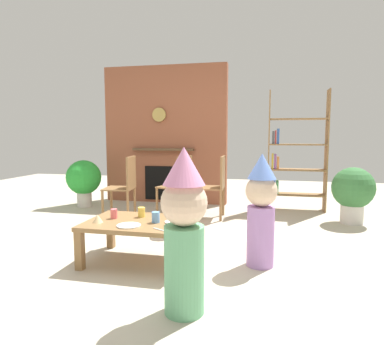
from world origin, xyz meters
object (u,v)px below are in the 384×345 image
object	(u,v)px
child_in_pink	(261,207)
dining_chair_left	(125,184)
coffee_table	(139,227)
paper_cup_near_left	(114,214)
dining_chair_right	(216,183)
paper_plate_rear	(129,226)
birthday_cake_slice	(98,218)
paper_cup_center	(142,212)
paper_plate_front	(175,222)
dining_chair_middle	(179,182)
paper_cup_near_right	(156,217)
child_with_cone_hat	(184,227)
child_by_the_chairs	(187,190)
potted_plant_tall	(353,191)
potted_plant_short	(84,179)
bookshelf	(292,156)

from	to	relation	value
child_in_pink	dining_chair_left	world-z (taller)	child_in_pink
coffee_table	paper_cup_near_left	world-z (taller)	paper_cup_near_left
coffee_table	dining_chair_right	bearing A→B (deg)	76.39
paper_plate_rear	birthday_cake_slice	world-z (taller)	birthday_cake_slice
paper_cup_near_left	paper_cup_center	bearing A→B (deg)	24.99
paper_cup_near_left	birthday_cake_slice	size ratio (longest dim) A/B	0.93
paper_plate_front	birthday_cake_slice	distance (m)	0.72
paper_cup_center	birthday_cake_slice	world-z (taller)	paper_cup_center
dining_chair_left	dining_chair_middle	size ratio (longest dim) A/B	1.00
paper_cup_near_right	paper_cup_center	size ratio (longest dim) A/B	1.03
child_with_cone_hat	child_by_the_chairs	xyz separation A→B (m)	(-0.44, 1.93, -0.08)
paper_plate_front	potted_plant_tall	xyz separation A→B (m)	(1.96, 1.95, 0.05)
dining_chair_right	potted_plant_short	world-z (taller)	dining_chair_right
child_by_the_chairs	dining_chair_middle	world-z (taller)	child_by_the_chairs
birthday_cake_slice	dining_chair_left	xyz separation A→B (m)	(-0.46, 1.67, 0.08)
child_with_cone_hat	dining_chair_left	size ratio (longest dim) A/B	1.25
paper_cup_near_right	dining_chair_left	xyz separation A→B (m)	(-0.98, 1.55, 0.07)
paper_plate_front	child_in_pink	xyz separation A→B (m)	(0.78, 0.13, 0.15)
paper_cup_near_right	child_with_cone_hat	xyz separation A→B (m)	(0.47, -0.81, 0.15)
birthday_cake_slice	potted_plant_short	xyz separation A→B (m)	(-1.48, 2.32, 0.04)
birthday_cake_slice	potted_plant_tall	size ratio (longest dim) A/B	0.13
child_with_cone_hat	coffee_table	bearing A→B (deg)	0.00
child_in_pink	dining_chair_middle	size ratio (longest dim) A/B	1.15
bookshelf	potted_plant_tall	xyz separation A→B (m)	(0.76, -0.72, -0.42)
child_by_the_chairs	dining_chair_right	xyz separation A→B (m)	(0.25, 0.77, -0.01)
bookshelf	potted_plant_short	size ratio (longest dim) A/B	2.43
dining_chair_right	potted_plant_tall	xyz separation A→B (m)	(1.86, 0.10, -0.06)
bookshelf	paper_cup_near_right	xyz separation A→B (m)	(-1.38, -2.71, -0.43)
bookshelf	dining_chair_right	world-z (taller)	bookshelf
paper_cup_center	potted_plant_tall	world-z (taller)	potted_plant_tall
dining_chair_middle	potted_plant_tall	size ratio (longest dim) A/B	1.17
paper_plate_front	child_by_the_chairs	size ratio (longest dim) A/B	0.20
child_by_the_chairs	dining_chair_left	world-z (taller)	child_by_the_chairs
child_in_pink	child_by_the_chairs	world-z (taller)	child_in_pink
birthday_cake_slice	dining_chair_right	distance (m)	2.17
paper_plate_front	potted_plant_short	distance (m)	3.07
child_in_pink	dining_chair_middle	world-z (taller)	child_in_pink
birthday_cake_slice	potted_plant_short	size ratio (longest dim) A/B	0.13
coffee_table	child_by_the_chairs	bearing A→B (deg)	79.67
paper_plate_rear	dining_chair_right	world-z (taller)	dining_chair_right
coffee_table	dining_chair_middle	xyz separation A→B (m)	(-0.09, 1.81, 0.18)
dining_chair_left	dining_chair_right	xyz separation A→B (m)	(1.26, 0.34, 0.00)
child_in_pink	coffee_table	bearing A→B (deg)	-0.00
child_with_cone_hat	paper_cup_near_right	bearing A→B (deg)	-7.47
coffee_table	birthday_cake_slice	bearing A→B (deg)	-157.89
bookshelf	coffee_table	xyz separation A→B (m)	(-1.55, -2.68, -0.54)
paper_plate_rear	potted_plant_tall	size ratio (longest dim) A/B	0.28
coffee_table	potted_plant_tall	distance (m)	3.03
coffee_table	child_in_pink	size ratio (longest dim) A/B	0.95
dining_chair_middle	potted_plant_short	distance (m)	1.79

